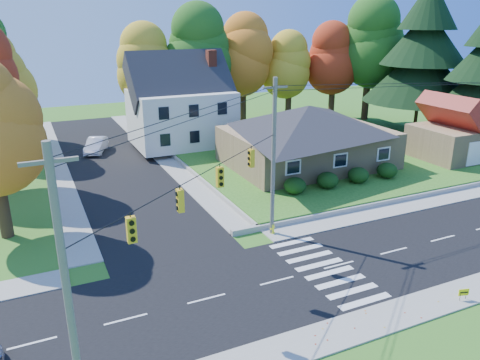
{
  "coord_description": "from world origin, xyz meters",
  "views": [
    {
      "loc": [
        -14.91,
        -18.85,
        13.2
      ],
      "look_at": [
        -2.46,
        8.0,
        2.95
      ],
      "focal_mm": 35.0,
      "sensor_mm": 36.0,
      "label": 1
    }
  ],
  "objects": [
    {
      "name": "hedge_row",
      "position": [
        7.5,
        9.8,
        1.14
      ],
      "size": [
        10.7,
        1.7,
        1.27
      ],
      "color": "#163A10",
      "rests_on": "lawn"
    },
    {
      "name": "fire_hydrant",
      "position": [
        -1.46,
        5.15,
        0.36
      ],
      "size": [
        0.43,
        0.33,
        0.74
      ],
      "color": "#FDFF21",
      "rests_on": "ground"
    },
    {
      "name": "tree_lot_1",
      "position": [
        4.0,
        33.0,
        9.61
      ],
      "size": [
        7.84,
        7.84,
        14.6
      ],
      "color": "#3F2A19",
      "rests_on": "lawn"
    },
    {
      "name": "road_cross",
      "position": [
        -8.0,
        26.0,
        0.01
      ],
      "size": [
        8.0,
        44.0,
        0.02
      ],
      "primitive_type": "cube",
      "color": "black",
      "rests_on": "ground"
    },
    {
      "name": "yard_sign",
      "position": [
        3.39,
        -5.48,
        0.48
      ],
      "size": [
        0.53,
        0.18,
        0.68
      ],
      "color": "black",
      "rests_on": "ground"
    },
    {
      "name": "sidewalk_north",
      "position": [
        0.0,
        5.0,
        0.04
      ],
      "size": [
        90.0,
        2.0,
        0.08
      ],
      "primitive_type": "cube",
      "color": "#9C9A90",
      "rests_on": "ground"
    },
    {
      "name": "colonial_house",
      "position": [
        0.04,
        28.0,
        4.58
      ],
      "size": [
        10.4,
        8.4,
        9.6
      ],
      "color": "silver",
      "rests_on": "lawn"
    },
    {
      "name": "ranch_house",
      "position": [
        8.0,
        16.0,
        3.27
      ],
      "size": [
        14.6,
        10.6,
        5.4
      ],
      "color": "tan",
      "rests_on": "lawn"
    },
    {
      "name": "tree_lot_4",
      "position": [
        22.0,
        32.0,
        8.31
      ],
      "size": [
        6.72,
        6.72,
        12.51
      ],
      "color": "#3F2A19",
      "rests_on": "lawn"
    },
    {
      "name": "lawn",
      "position": [
        13.0,
        21.0,
        0.25
      ],
      "size": [
        30.0,
        30.0,
        0.5
      ],
      "primitive_type": "cube",
      "color": "#3D7923",
      "rests_on": "ground"
    },
    {
      "name": "road_main",
      "position": [
        0.0,
        0.0,
        0.01
      ],
      "size": [
        90.0,
        8.0,
        0.02
      ],
      "primitive_type": "cube",
      "color": "black",
      "rests_on": "ground"
    },
    {
      "name": "ground",
      "position": [
        0.0,
        0.0,
        0.0
      ],
      "size": [
        120.0,
        120.0,
        0.0
      ],
      "primitive_type": "plane",
      "color": "#3D7923"
    },
    {
      "name": "tree_lot_3",
      "position": [
        16.0,
        33.0,
        7.65
      ],
      "size": [
        6.16,
        6.16,
        11.47
      ],
      "color": "#3F2A19",
      "rests_on": "lawn"
    },
    {
      "name": "conifer_east_a",
      "position": [
        27.0,
        22.0,
        9.39
      ],
      "size": [
        12.8,
        12.8,
        16.96
      ],
      "color": "#3F2A19",
      "rests_on": "lawn"
    },
    {
      "name": "tree_lot_5",
      "position": [
        26.0,
        30.0,
        10.27
      ],
      "size": [
        8.4,
        8.4,
        15.64
      ],
      "color": "#3F2A19",
      "rests_on": "lawn"
    },
    {
      "name": "white_car",
      "position": [
        -8.71,
        29.99,
        0.78
      ],
      "size": [
        3.14,
        4.86,
        1.51
      ],
      "primitive_type": "imported",
      "rotation": [
        0.0,
        0.0,
        -0.37
      ],
      "color": "silver",
      "rests_on": "road_cross"
    },
    {
      "name": "tree_lot_2",
      "position": [
        10.0,
        34.0,
        8.96
      ],
      "size": [
        7.28,
        7.28,
        13.56
      ],
      "color": "#3F2A19",
      "rests_on": "lawn"
    },
    {
      "name": "sidewalk_south",
      "position": [
        0.0,
        -5.0,
        0.04
      ],
      "size": [
        90.0,
        2.0,
        0.08
      ],
      "primitive_type": "cube",
      "color": "#9C9A90",
      "rests_on": "ground"
    },
    {
      "name": "traffic_infrastructure",
      "position": [
        -0.15,
        1.35,
        5.15
      ],
      "size": [
        38.1,
        10.66,
        10.0
      ],
      "color": "#666059",
      "rests_on": "ground"
    },
    {
      "name": "tree_lot_0",
      "position": [
        -2.0,
        34.0,
        8.31
      ],
      "size": [
        6.72,
        6.72,
        12.51
      ],
      "color": "#3F2A19",
      "rests_on": "lawn"
    },
    {
      "name": "garage",
      "position": [
        22.0,
        11.99,
        2.84
      ],
      "size": [
        7.3,
        6.3,
        4.6
      ],
      "color": "tan",
      "rests_on": "lawn"
    }
  ]
}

